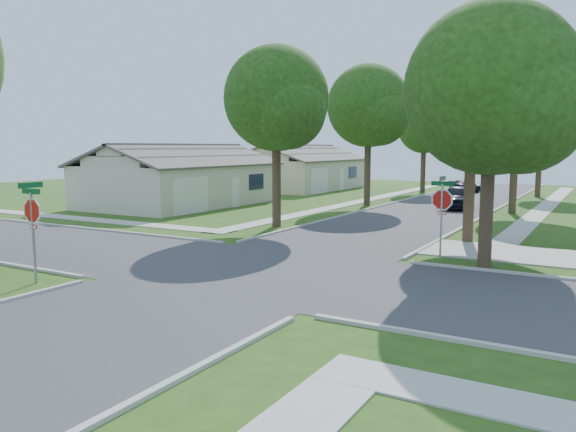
# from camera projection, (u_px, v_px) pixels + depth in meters

# --- Properties ---
(ground) EXTENTS (100.00, 100.00, 0.00)m
(ground) POSITION_uv_depth(u_px,v_px,m) (257.00, 271.00, 18.23)
(ground) COLOR #224914
(ground) RESTS_ON ground
(road_ns) EXTENTS (7.00, 100.00, 0.02)m
(road_ns) POSITION_uv_depth(u_px,v_px,m) (257.00, 270.00, 18.23)
(road_ns) COLOR #333335
(road_ns) RESTS_ON ground
(sidewalk_ne) EXTENTS (1.20, 40.00, 0.04)m
(sidewalk_ne) POSITION_uv_depth(u_px,v_px,m) (546.00, 207.00, 37.53)
(sidewalk_ne) COLOR #9E9B91
(sidewalk_ne) RESTS_ON ground
(sidewalk_nw) EXTENTS (1.20, 40.00, 0.04)m
(sidewalk_nw) POSITION_uv_depth(u_px,v_px,m) (374.00, 198.00, 43.60)
(sidewalk_nw) COLOR #9E9B91
(sidewalk_nw) RESTS_ON ground
(driveway) EXTENTS (8.80, 3.60, 0.05)m
(driveway) POSITION_uv_depth(u_px,v_px,m) (545.00, 257.00, 20.40)
(driveway) COLOR #9E9B91
(driveway) RESTS_ON ground
(stop_sign_sw) EXTENTS (1.05, 0.80, 2.98)m
(stop_sign_sw) POSITION_uv_depth(u_px,v_px,m) (32.00, 215.00, 16.28)
(stop_sign_sw) COLOR gray
(stop_sign_sw) RESTS_ON ground
(stop_sign_ne) EXTENTS (1.05, 0.80, 2.98)m
(stop_sign_ne) POSITION_uv_depth(u_px,v_px,m) (442.00, 203.00, 19.68)
(stop_sign_ne) COLOR gray
(stop_sign_ne) RESTS_ON ground
(tree_e_near) EXTENTS (4.97, 4.80, 8.28)m
(tree_e_near) POSITION_uv_depth(u_px,v_px,m) (474.00, 106.00, 22.91)
(tree_e_near) COLOR #38281C
(tree_e_near) RESTS_ON ground
(tree_e_mid) EXTENTS (5.59, 5.40, 9.21)m
(tree_e_mid) POSITION_uv_depth(u_px,v_px,m) (518.00, 108.00, 33.15)
(tree_e_mid) COLOR #38281C
(tree_e_mid) RESTS_ON ground
(tree_e_far) EXTENTS (5.17, 5.00, 8.72)m
(tree_e_far) POSITION_uv_depth(u_px,v_px,m) (542.00, 122.00, 44.35)
(tree_e_far) COLOR #38281C
(tree_e_far) RESTS_ON ground
(tree_w_near) EXTENTS (5.38, 5.20, 8.97)m
(tree_w_near) POSITION_uv_depth(u_px,v_px,m) (277.00, 103.00, 27.53)
(tree_w_near) COLOR #38281C
(tree_w_near) RESTS_ON ground
(tree_w_mid) EXTENTS (5.80, 5.60, 9.56)m
(tree_w_mid) POSITION_uv_depth(u_px,v_px,m) (369.00, 110.00, 37.79)
(tree_w_mid) COLOR #38281C
(tree_w_mid) RESTS_ON ground
(tree_w_far) EXTENTS (4.76, 4.60, 8.04)m
(tree_w_far) POSITION_uv_depth(u_px,v_px,m) (425.00, 130.00, 49.08)
(tree_w_far) COLOR #38281C
(tree_w_far) RESTS_ON ground
(tree_ne_corner) EXTENTS (5.80, 5.60, 8.66)m
(tree_ne_corner) POSITION_uv_depth(u_px,v_px,m) (493.00, 97.00, 18.00)
(tree_ne_corner) COLOR #38281C
(tree_ne_corner) RESTS_ON ground
(house_nw_near) EXTENTS (8.42, 13.60, 4.23)m
(house_nw_near) POSITION_uv_depth(u_px,v_px,m) (182.00, 183.00, 38.87)
(house_nw_near) COLOR #BBAF93
(house_nw_near) RESTS_ON ground
(house_nw_far) EXTENTS (8.42, 13.60, 4.23)m
(house_nw_far) POSITION_uv_depth(u_px,v_px,m) (300.00, 173.00, 53.48)
(house_nw_far) COLOR #BBAF93
(house_nw_far) RESTS_ON ground
(car_curb_east) EXTENTS (2.30, 4.68, 1.54)m
(car_curb_east) POSITION_uv_depth(u_px,v_px,m) (458.00, 197.00, 36.49)
(car_curb_east) COLOR black
(car_curb_east) RESTS_ON ground
(car_curb_west) EXTENTS (2.20, 4.27, 1.18)m
(car_curb_west) POSITION_uv_depth(u_px,v_px,m) (465.00, 186.00, 48.59)
(car_curb_west) COLOR black
(car_curb_west) RESTS_ON ground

